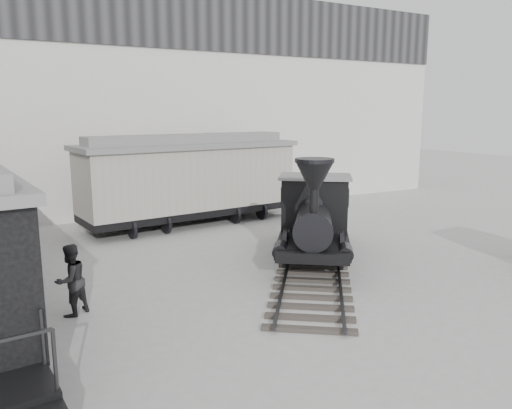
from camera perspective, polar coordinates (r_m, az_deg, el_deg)
ground at (r=13.82m, az=10.60°, el=-10.96°), size 90.00×90.00×0.00m
north_wall at (r=26.21m, az=-10.50°, el=11.52°), size 34.00×2.51×11.00m
locomotive at (r=16.95m, az=6.66°, el=-2.08°), size 7.86×9.63×3.63m
boxcar at (r=22.56m, az=-7.58°, el=3.07°), size 10.20×4.19×4.06m
visitor_b at (r=13.34m, az=-20.43°, el=-8.10°), size 1.12×1.06×1.82m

